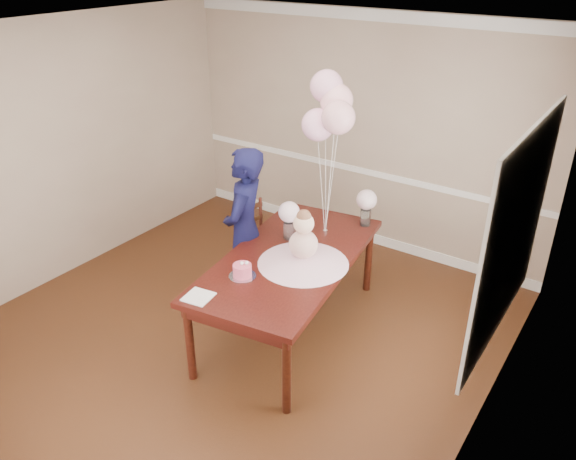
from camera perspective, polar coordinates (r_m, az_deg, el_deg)
The scene contains 49 objects.
floor at distance 5.37m, azimuth -6.42°, elevation -10.97°, with size 4.50×5.00×0.00m, color #351A0D.
ceiling at distance 4.28m, azimuth -8.38°, elevation 18.79°, with size 4.50×5.00×0.02m, color silver.
wall_back at distance 6.61m, azimuth 7.25°, elevation 9.78°, with size 4.50×0.02×2.70m, color tan.
wall_left at distance 6.30m, azimuth -23.04°, elevation 6.92°, with size 0.02×5.00×2.70m, color tan.
wall_right at distance 3.74m, azimuth 19.93°, elevation -6.21°, with size 0.02×5.00×2.70m, color tan.
chair_rail_trim at distance 6.75m, azimuth 6.98°, elevation 6.12°, with size 4.50×0.02×0.07m, color white.
crown_molding at distance 6.34m, azimuth 7.92°, elevation 20.86°, with size 4.50×0.02×0.12m, color white.
baseboard_trim at distance 7.09m, azimuth 6.61°, elevation -0.22°, with size 4.50×0.02×0.12m, color white.
window_frame at distance 4.08m, azimuth 22.05°, elevation -0.45°, with size 0.02×1.66×1.56m, color silver.
window_blinds at distance 4.08m, azimuth 21.81°, elevation -0.39°, with size 0.01×1.50×1.40m, color white.
dining_table_top at distance 5.05m, azimuth 0.16°, elevation -2.98°, with size 1.06×2.12×0.05m, color black.
table_apron at distance 5.09m, azimuth 0.16°, elevation -3.75°, with size 0.95×2.01×0.11m, color black.
table_leg_fl at distance 4.78m, azimuth -9.95°, elevation -11.19°, with size 0.07×0.07×0.74m, color black.
table_leg_fr at distance 4.41m, azimuth -0.15°, elevation -14.50°, with size 0.07×0.07×0.74m, color black.
table_leg_bl at distance 6.18m, azimuth 0.36°, elevation -1.16°, with size 0.07×0.07×0.74m, color black.
table_leg_br at distance 5.90m, azimuth 8.18°, elevation -2.94°, with size 0.07×0.07×0.74m, color black.
baby_skirt at distance 4.91m, azimuth 1.56°, elevation -2.86°, with size 0.80×0.80×0.11m, color #E2A6BE.
baby_torso at distance 4.84m, azimuth 1.58°, elevation -1.46°, with size 0.25×0.25×0.25m, color pink.
baby_head at distance 4.75m, azimuth 1.61°, elevation 0.67°, with size 0.18×0.18×0.18m, color #FFD1AF.
baby_hair at distance 4.72m, azimuth 1.62°, elevation 1.36°, with size 0.13×0.13×0.13m, color brown.
cake_platter at distance 4.76m, azimuth -4.64°, elevation -4.69°, with size 0.23×0.23×0.01m, color #B9B9BE.
birthday_cake at distance 4.73m, azimuth -4.67°, elevation -4.10°, with size 0.16×0.16×0.11m, color #EC4A6C.
cake_flower_a at distance 4.70m, azimuth -4.70°, elevation -3.38°, with size 0.03×0.03×0.03m, color white.
cake_flower_b at distance 4.70m, azimuth -4.24°, elevation -3.35°, with size 0.03×0.03×0.03m, color white.
rose_vase_near at distance 5.31m, azimuth 0.10°, elevation -0.01°, with size 0.11×0.11×0.17m, color white.
roses_near at distance 5.22m, azimuth 0.10°, elevation 1.85°, with size 0.20×0.20×0.20m, color silver.
rose_vase_far at distance 5.61m, azimuth 7.87°, elevation 1.29°, with size 0.11×0.11×0.17m, color silver.
roses_far at distance 5.53m, azimuth 7.99°, elevation 3.07°, with size 0.20×0.20×0.20m, color beige.
napkin at distance 4.54m, azimuth -9.08°, elevation -6.72°, with size 0.21×0.21×0.01m, color white.
balloon_weight at distance 5.46m, azimuth 3.81°, elevation -0.11°, with size 0.04×0.04×0.02m, color silver.
balloon_a at distance 5.11m, azimuth 3.06°, elevation 10.62°, with size 0.30×0.30×0.30m, color #FFB4DC.
balloon_b at distance 4.95m, azimuth 5.14°, elevation 11.31°, with size 0.30×0.30×0.30m, color #EDA8B5.
balloon_c at distance 5.10m, azimuth 4.94°, elevation 13.01°, with size 0.30×0.30×0.30m, color #FFB4C2.
balloon_d at distance 5.13m, azimuth 3.95°, elevation 14.35°, with size 0.30×0.30×0.30m, color #EBA6C8.
balloon_ribbon_a at distance 5.29m, azimuth 3.42°, elevation 4.28°, with size 0.00×0.00×0.89m, color white.
balloon_ribbon_b at distance 5.21m, azimuth 4.40°, elevation 4.51°, with size 0.00×0.00×0.99m, color white.
balloon_ribbon_c at distance 5.28m, azimuth 4.32°, elevation 5.42°, with size 0.00×0.00×1.10m, color white.
balloon_ribbon_d at distance 5.28m, azimuth 3.85°, elevation 6.08°, with size 0.00×0.00×1.21m, color silver.
dining_chair_seat at distance 5.91m, azimuth -2.91°, elevation -2.23°, with size 0.40×0.40×0.04m, color #391B0F.
chair_leg_fl at distance 6.05m, azimuth -5.02°, elevation -3.88°, with size 0.04×0.04×0.39m, color #3D1C10.
chair_leg_fr at distance 5.82m, azimuth -3.15°, elevation -5.15°, with size 0.04×0.04×0.39m, color #37180F.
chair_leg_bl at distance 6.21m, azimuth -2.59°, elevation -2.89°, with size 0.04×0.04×0.39m, color #37180F.
chair_leg_br at distance 5.99m, azimuth -0.68°, elevation -4.08°, with size 0.04×0.04×0.39m, color #36140E.
chair_back_post_l at distance 5.83m, azimuth -5.31°, elevation 0.17°, with size 0.04×0.04×0.50m, color #35150E.
chair_back_post_r at distance 6.00m, azimuth -2.79°, elevation 1.08°, with size 0.04×0.04×0.50m, color #3A150F.
chair_slat_low at distance 5.96m, azimuth -4.00°, elevation -0.30°, with size 0.03×0.36×0.04m, color #391E0F.
chair_slat_mid at distance 5.90m, azimuth -4.04°, elevation 0.94°, with size 0.03×0.36×0.04m, color #361D0E.
chair_slat_top at distance 5.84m, azimuth -4.09°, elevation 2.21°, with size 0.03×0.36×0.04m, color #34190E.
woman at distance 5.41m, azimuth -4.41°, elevation -0.08°, with size 0.61×0.40×1.67m, color black.
Camera 1 is at (2.85, -3.13, 3.31)m, focal length 35.00 mm.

